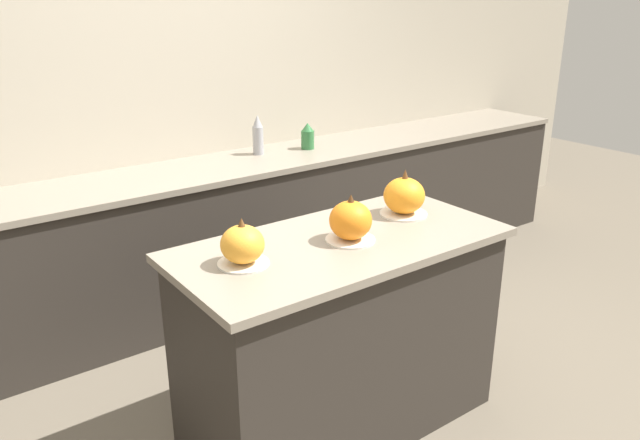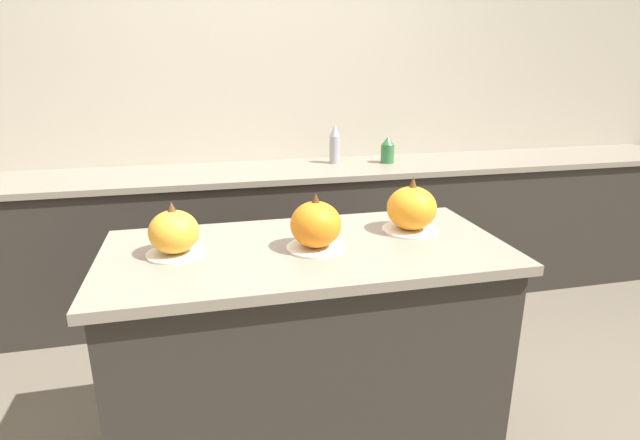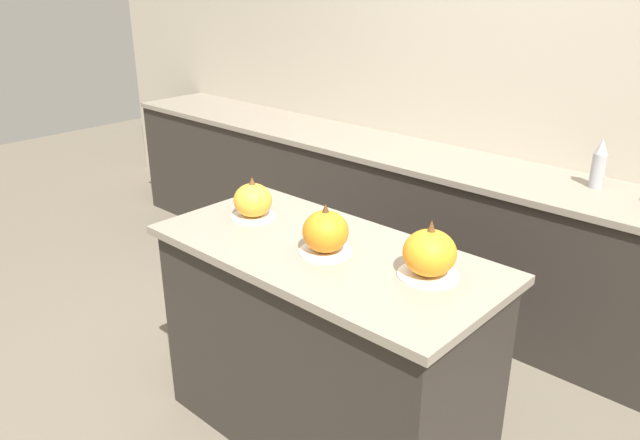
{
  "view_description": "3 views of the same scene",
  "coord_description": "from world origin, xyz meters",
  "px_view_note": "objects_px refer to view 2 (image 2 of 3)",
  "views": [
    {
      "loc": [
        -1.49,
        -1.87,
        1.87
      ],
      "look_at": [
        -0.08,
        0.04,
        1.0
      ],
      "focal_mm": 35.0,
      "sensor_mm": 36.0,
      "label": 1
    },
    {
      "loc": [
        -0.33,
        -1.61,
        1.53
      ],
      "look_at": [
        0.05,
        0.01,
        1.0
      ],
      "focal_mm": 28.0,
      "sensor_mm": 36.0,
      "label": 2
    },
    {
      "loc": [
        1.48,
        -1.63,
        1.93
      ],
      "look_at": [
        -0.02,
        0.0,
        1.02
      ],
      "focal_mm": 35.0,
      "sensor_mm": 36.0,
      "label": 3
    }
  ],
  "objects_px": {
    "pumpkin_cake_center": "(316,226)",
    "bottle_short": "(388,150)",
    "bottle_tall": "(335,145)",
    "pumpkin_cake_right": "(412,209)",
    "pumpkin_cake_left": "(174,233)"
  },
  "relations": [
    {
      "from": "pumpkin_cake_center",
      "to": "bottle_short",
      "type": "xyz_separation_m",
      "value": [
        0.8,
        1.44,
        -0.01
      ]
    },
    {
      "from": "pumpkin_cake_center",
      "to": "bottle_tall",
      "type": "bearing_deg",
      "value": 72.76
    },
    {
      "from": "bottle_tall",
      "to": "bottle_short",
      "type": "relative_size",
      "value": 1.47
    },
    {
      "from": "pumpkin_cake_center",
      "to": "pumpkin_cake_right",
      "type": "relative_size",
      "value": 0.94
    },
    {
      "from": "pumpkin_cake_right",
      "to": "bottle_tall",
      "type": "bearing_deg",
      "value": 87.22
    },
    {
      "from": "pumpkin_cake_right",
      "to": "bottle_short",
      "type": "xyz_separation_m",
      "value": [
        0.4,
        1.33,
        -0.01
      ]
    },
    {
      "from": "pumpkin_cake_left",
      "to": "bottle_short",
      "type": "distance_m",
      "value": 1.88
    },
    {
      "from": "pumpkin_cake_left",
      "to": "bottle_tall",
      "type": "bearing_deg",
      "value": 57.0
    },
    {
      "from": "pumpkin_cake_right",
      "to": "pumpkin_cake_left",
      "type": "bearing_deg",
      "value": -176.78
    },
    {
      "from": "pumpkin_cake_left",
      "to": "bottle_tall",
      "type": "xyz_separation_m",
      "value": [
        0.94,
        1.45,
        0.03
      ]
    },
    {
      "from": "pumpkin_cake_left",
      "to": "pumpkin_cake_right",
      "type": "relative_size",
      "value": 0.9
    },
    {
      "from": "pumpkin_cake_center",
      "to": "bottle_short",
      "type": "relative_size",
      "value": 1.21
    },
    {
      "from": "pumpkin_cake_left",
      "to": "pumpkin_cake_center",
      "type": "relative_size",
      "value": 0.95
    },
    {
      "from": "bottle_tall",
      "to": "pumpkin_cake_center",
      "type": "bearing_deg",
      "value": -107.24
    },
    {
      "from": "pumpkin_cake_center",
      "to": "bottle_short",
      "type": "bearing_deg",
      "value": 60.78
    }
  ]
}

